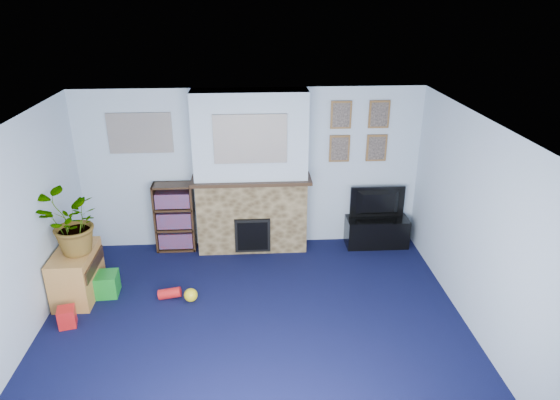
{
  "coord_description": "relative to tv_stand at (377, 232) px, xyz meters",
  "views": [
    {
      "loc": [
        -0.0,
        -4.71,
        3.65
      ],
      "look_at": [
        0.34,
        0.82,
        1.3
      ],
      "focal_mm": 32.0,
      "sensor_mm": 36.0,
      "label": 1
    }
  ],
  "objects": [
    {
      "name": "mantel_can",
      "position": [
        -1.25,
        -0.03,
        0.99
      ],
      "size": [
        0.06,
        0.06,
        0.13
      ],
      "primitive_type": "cylinder",
      "color": "red",
      "rests_on": "chimney_breast"
    },
    {
      "name": "toy_block",
      "position": [
        -4.09,
        -1.77,
        -0.12
      ],
      "size": [
        0.23,
        0.23,
        0.23
      ],
      "primitive_type": "cube",
      "rotation": [
        0.0,
        0.0,
        0.24
      ],
      "color": "red",
      "rests_on": "ground"
    },
    {
      "name": "collage_left",
      "position": [
        -3.45,
        0.21,
        1.55
      ],
      "size": [
        0.9,
        0.03,
        0.58
      ],
      "primitive_type": "cube",
      "color": "gray",
      "rests_on": "wall_back"
    },
    {
      "name": "sideboard",
      "position": [
        -4.14,
        -1.13,
        0.12
      ],
      "size": [
        0.46,
        0.82,
        0.64
      ],
      "primitive_type": "cube",
      "color": "#B97E3B",
      "rests_on": "ground"
    },
    {
      "name": "portrait_tr",
      "position": [
        -0.05,
        0.2,
        1.77
      ],
      "size": [
        0.3,
        0.03,
        0.4
      ],
      "primitive_type": "cube",
      "color": "brown",
      "rests_on": "wall_back"
    },
    {
      "name": "portrait_tl",
      "position": [
        -0.6,
        0.2,
        1.77
      ],
      "size": [
        0.3,
        0.03,
        0.4
      ],
      "primitive_type": "cube",
      "color": "brown",
      "rests_on": "wall_back"
    },
    {
      "name": "chimney_breast",
      "position": [
        -1.9,
        0.02,
        0.96
      ],
      "size": [
        1.72,
        0.5,
        2.4
      ],
      "color": "brown",
      "rests_on": "ground"
    },
    {
      "name": "mantel_teddy",
      "position": [
        -2.43,
        -0.03,
        0.99
      ],
      "size": [
        0.13,
        0.13,
        0.13
      ],
      "primitive_type": "sphere",
      "color": "gray",
      "rests_on": "chimney_breast"
    },
    {
      "name": "television",
      "position": [
        0.0,
        0.02,
        0.46
      ],
      "size": [
        0.83,
        0.11,
        0.48
      ],
      "primitive_type": "imported",
      "rotation": [
        0.0,
        0.0,
        3.14
      ],
      "color": "black",
      "rests_on": "tv_stand"
    },
    {
      "name": "wall_back",
      "position": [
        -1.9,
        0.22,
        0.97
      ],
      "size": [
        5.0,
        0.04,
        2.4
      ],
      "primitive_type": "cube",
      "color": "silver",
      "rests_on": "ground"
    },
    {
      "name": "toy_ball",
      "position": [
        -2.7,
        -1.35,
        -0.14
      ],
      "size": [
        0.17,
        0.17,
        0.17
      ],
      "primitive_type": "sphere",
      "color": "yellow",
      "rests_on": "ground"
    },
    {
      "name": "collage_main",
      "position": [
        -1.9,
        -0.19,
        1.55
      ],
      "size": [
        1.0,
        0.03,
        0.68
      ],
      "primitive_type": "cube",
      "color": "gray",
      "rests_on": "chimney_breast"
    },
    {
      "name": "ceiling",
      "position": [
        -1.9,
        -2.03,
        2.17
      ],
      "size": [
        5.0,
        4.5,
        0.01
      ],
      "primitive_type": "cube",
      "color": "white",
      "rests_on": "wall_back"
    },
    {
      "name": "wall_right",
      "position": [
        0.6,
        -2.03,
        0.97
      ],
      "size": [
        0.04,
        4.5,
        2.4
      ],
      "primitive_type": "cube",
      "color": "silver",
      "rests_on": "ground"
    },
    {
      "name": "green_crate",
      "position": [
        -3.84,
        -1.13,
        -0.09
      ],
      "size": [
        0.39,
        0.32,
        0.3
      ],
      "primitive_type": "cube",
      "rotation": [
        0.0,
        0.0,
        0.05
      ],
      "color": "#198C26",
      "rests_on": "ground"
    },
    {
      "name": "potted_plant",
      "position": [
        -4.09,
        -1.18,
        0.82
      ],
      "size": [
        0.95,
        0.94,
        0.8
      ],
      "primitive_type": "imported",
      "rotation": [
        0.0,
        0.0,
        3.84
      ],
      "color": "#26661E",
      "rests_on": "sideboard"
    },
    {
      "name": "mantel_candle",
      "position": [
        -1.67,
        -0.03,
        1.01
      ],
      "size": [
        0.05,
        0.05,
        0.16
      ],
      "primitive_type": "cylinder",
      "color": "#B2BFC6",
      "rests_on": "chimney_breast"
    },
    {
      "name": "portrait_bl",
      "position": [
        -0.6,
        0.2,
        1.27
      ],
      "size": [
        0.3,
        0.03,
        0.4
      ],
      "primitive_type": "cube",
      "color": "brown",
      "rests_on": "wall_back"
    },
    {
      "name": "portrait_br",
      "position": [
        -0.05,
        0.2,
        1.27
      ],
      "size": [
        0.3,
        0.03,
        0.4
      ],
      "primitive_type": "cube",
      "color": "brown",
      "rests_on": "wall_back"
    },
    {
      "name": "mantel_clock",
      "position": [
        -1.96,
        -0.03,
        1.0
      ],
      "size": [
        0.11,
        0.07,
        0.16
      ],
      "primitive_type": "cube",
      "color": "gold",
      "rests_on": "chimney_breast"
    },
    {
      "name": "toy_tube",
      "position": [
        -2.98,
        -1.27,
        -0.16
      ],
      "size": [
        0.3,
        0.13,
        0.17
      ],
      "primitive_type": "cylinder",
      "rotation": [
        0.0,
        1.43,
        0.0
      ],
      "color": "red",
      "rests_on": "ground"
    },
    {
      "name": "floor",
      "position": [
        -1.9,
        -2.03,
        -0.23
      ],
      "size": [
        5.0,
        4.5,
        0.01
      ],
      "primitive_type": "cube",
      "color": "#0D1034",
      "rests_on": "ground"
    },
    {
      "name": "tv_stand",
      "position": [
        0.0,
        0.0,
        0.0
      ],
      "size": [
        0.93,
        0.39,
        0.44
      ],
      "primitive_type": "cube",
      "color": "black",
      "rests_on": "ground"
    },
    {
      "name": "wall_left",
      "position": [
        -4.4,
        -2.03,
        0.97
      ],
      "size": [
        0.04,
        4.5,
        2.4
      ],
      "primitive_type": "cube",
      "color": "silver",
      "rests_on": "ground"
    },
    {
      "name": "bookshelf",
      "position": [
        -3.05,
        0.08,
        0.28
      ],
      "size": [
        0.58,
        0.28,
        1.05
      ],
      "color": "#311F12",
      "rests_on": "ground"
    }
  ]
}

